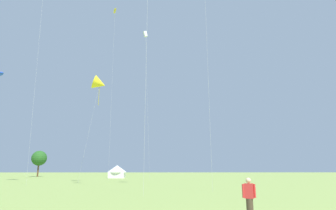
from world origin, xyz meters
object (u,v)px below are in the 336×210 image
Objects in this scene: person_spectator at (249,200)px; kite_white_box at (145,35)px; kite_yellow_diamond at (114,21)px; tree_distant_left at (39,158)px; festival_tent_center at (117,171)px; kite_yellow_delta at (99,84)px.

kite_white_box is at bearing 98.33° from person_spectator.
kite_yellow_diamond is 47.75m from tree_distant_left.
person_spectator is (7.32, -49.96, -32.43)m from kite_white_box.
kite_white_box is at bearing 44.33° from kite_yellow_diamond.
person_spectator is 0.37× the size of festival_tent_center.
kite_yellow_diamond is 7.79× the size of festival_tent_center.
tree_distant_left is (-25.24, 29.19, -28.13)m from kite_yellow_diamond.
tree_distant_left is (-25.04, 39.35, -10.83)m from kite_yellow_delta.
kite_yellow_diamond is (0.20, 10.17, 17.30)m from kite_yellow_delta.
kite_yellow_diamond is at bearing 88.86° from kite_yellow_delta.
kite_white_box is at bearing 68.18° from kite_yellow_delta.
kite_yellow_diamond is 56.20m from person_spectator.
kite_white_box reaches higher than kite_yellow_delta.
person_spectator is (13.87, -33.58, -15.22)m from kite_yellow_delta.
kite_yellow_delta is 2.35× the size of tree_distant_left.
person_spectator is at bearing -61.92° from tree_distant_left.
festival_tent_center is 0.63× the size of tree_distant_left.
festival_tent_center is at bearing 90.57° from kite_yellow_delta.
kite_yellow_diamond reaches higher than tree_distant_left.
kite_white_box is at bearing -53.65° from festival_tent_center.
kite_yellow_delta is 47.88m from tree_distant_left.
festival_tent_center is at bearing 126.35° from kite_white_box.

